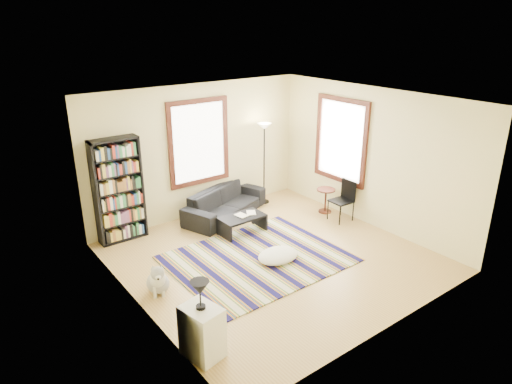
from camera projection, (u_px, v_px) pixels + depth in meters
floor at (273, 260)px, 8.19m from camera, size 5.00×5.00×0.10m
ceiling at (275, 97)px, 7.15m from camera, size 5.00×5.00×0.10m
wall_back at (197, 151)px, 9.57m from camera, size 5.00×0.10×2.80m
wall_front at (401, 239)px, 5.77m from camera, size 5.00×0.10×2.80m
wall_left at (130, 222)px, 6.24m from camera, size 0.10×5.00×2.80m
wall_right at (373, 158)px, 9.11m from camera, size 0.10×5.00×2.80m
window_back at (199, 142)px, 9.44m from camera, size 1.20×0.06×1.60m
window_right at (341, 140)px, 9.59m from camera, size 0.06×1.20×1.60m
rug at (258, 258)px, 8.11m from camera, size 2.96×2.37×0.02m
sofa at (225, 203)px, 9.78m from camera, size 1.45×2.19×0.60m
bookshelf at (118, 190)px, 8.50m from camera, size 0.90×0.30×2.00m
coffee_table at (242, 224)px, 9.04m from camera, size 1.02×0.82×0.36m
book_a at (238, 217)px, 8.91m from camera, size 0.27×0.21×0.02m
book_b at (247, 213)px, 9.09m from camera, size 0.27×0.30×0.02m
floor_cushion at (278, 255)px, 8.04m from camera, size 0.91×0.78×0.19m
floor_lamp at (264, 164)px, 10.27m from camera, size 0.32×0.32×1.86m
side_table at (325, 201)px, 9.98m from camera, size 0.49×0.49×0.54m
folding_chair at (341, 201)px, 9.52m from camera, size 0.44×0.42×0.86m
white_cabinet at (202, 332)px, 5.69m from camera, size 0.47×0.56×0.70m
table_lamp at (200, 295)px, 5.50m from camera, size 0.30×0.30×0.38m
dog at (157, 277)px, 7.05m from camera, size 0.55×0.64×0.54m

